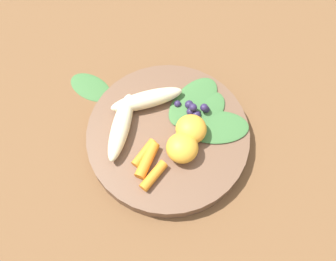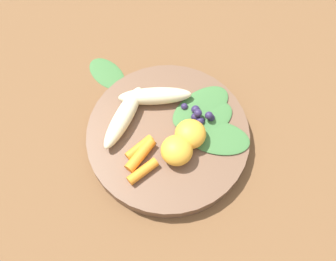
# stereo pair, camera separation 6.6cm
# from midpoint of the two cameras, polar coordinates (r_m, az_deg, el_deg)

# --- Properties ---
(ground_plane) EXTENTS (2.40, 2.40, 0.00)m
(ground_plane) POSITION_cam_midpoint_polar(r_m,az_deg,el_deg) (0.69, -2.71, -1.63)
(ground_plane) COLOR brown
(bowl) EXTENTS (0.27, 0.27, 0.03)m
(bowl) POSITION_cam_midpoint_polar(r_m,az_deg,el_deg) (0.68, -2.76, -1.16)
(bowl) COLOR brown
(bowl) RESTS_ON ground_plane
(banana_peeled_left) EXTENTS (0.11, 0.11, 0.03)m
(banana_peeled_left) POSITION_cam_midpoint_polar(r_m,az_deg,el_deg) (0.66, -9.51, 0.25)
(banana_peeled_left) COLOR beige
(banana_peeled_left) RESTS_ON bowl
(banana_peeled_right) EXTENTS (0.06, 0.13, 0.03)m
(banana_peeled_right) POSITION_cam_midpoint_polar(r_m,az_deg,el_deg) (0.68, -5.72, 4.14)
(banana_peeled_right) COLOR beige
(banana_peeled_right) RESTS_ON bowl
(orange_segment_near) EXTENTS (0.05, 0.05, 0.04)m
(orange_segment_near) POSITION_cam_midpoint_polar(r_m,az_deg,el_deg) (0.65, 0.42, -0.10)
(orange_segment_near) COLOR #F4A833
(orange_segment_near) RESTS_ON bowl
(orange_segment_far) EXTENTS (0.05, 0.05, 0.04)m
(orange_segment_far) POSITION_cam_midpoint_polar(r_m,az_deg,el_deg) (0.63, -0.66, -2.63)
(orange_segment_far) COLOR #F4A833
(orange_segment_far) RESTS_ON bowl
(carrot_front) EXTENTS (0.03, 0.05, 0.01)m
(carrot_front) POSITION_cam_midpoint_polar(r_m,az_deg,el_deg) (0.65, -6.30, -3.50)
(carrot_front) COLOR orange
(carrot_front) RESTS_ON bowl
(carrot_mid_left) EXTENTS (0.05, 0.06, 0.02)m
(carrot_mid_left) POSITION_cam_midpoint_polar(r_m,az_deg,el_deg) (0.64, -5.91, -4.52)
(carrot_mid_left) COLOR orange
(carrot_mid_left) RESTS_ON bowl
(carrot_mid_right) EXTENTS (0.03, 0.06, 0.02)m
(carrot_mid_right) POSITION_cam_midpoint_polar(r_m,az_deg,el_deg) (0.63, -5.05, -6.72)
(carrot_mid_right) COLOR orange
(carrot_mid_right) RESTS_ON bowl
(blueberry_pile) EXTENTS (0.06, 0.05, 0.02)m
(blueberry_pile) POSITION_cam_midpoint_polar(r_m,az_deg,el_deg) (0.67, 1.00, 2.63)
(blueberry_pile) COLOR #2D234C
(blueberry_pile) RESTS_ON bowl
(kale_leaf_left) EXTENTS (0.11, 0.13, 0.01)m
(kale_leaf_left) POSITION_cam_midpoint_polar(r_m,az_deg,el_deg) (0.67, 3.99, 0.21)
(kale_leaf_left) COLOR #3D7038
(kale_leaf_left) RESTS_ON bowl
(kale_leaf_right) EXTENTS (0.08, 0.11, 0.01)m
(kale_leaf_right) POSITION_cam_midpoint_polar(r_m,az_deg,el_deg) (0.68, 2.09, 2.06)
(kale_leaf_right) COLOR #3D7038
(kale_leaf_right) RESTS_ON bowl
(kale_leaf_rear) EXTENTS (0.09, 0.13, 0.01)m
(kale_leaf_rear) POSITION_cam_midpoint_polar(r_m,az_deg,el_deg) (0.69, 0.90, 3.86)
(kale_leaf_rear) COLOR #3D7038
(kale_leaf_rear) RESTS_ON bowl
(kale_leaf_stray) EXTENTS (0.10, 0.08, 0.01)m
(kale_leaf_stray) POSITION_cam_midpoint_polar(r_m,az_deg,el_deg) (0.76, -13.40, 5.83)
(kale_leaf_stray) COLOR #3D7038
(kale_leaf_stray) RESTS_ON ground_plane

